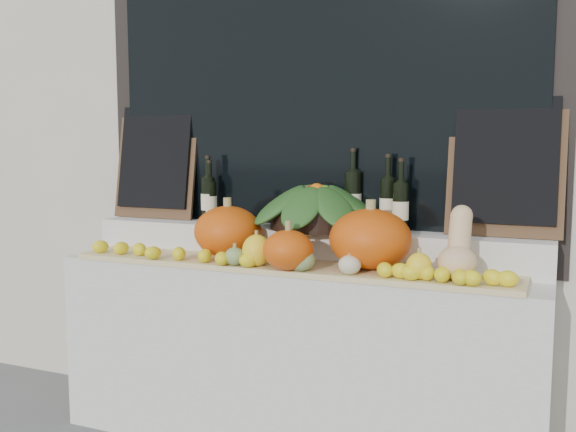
% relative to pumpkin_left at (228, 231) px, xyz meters
% --- Properties ---
extents(display_sill, '(2.30, 0.55, 0.88)m').
position_rel_pumpkin_left_xyz_m(display_sill, '(0.32, 0.06, -0.59)').
color(display_sill, silver).
rests_on(display_sill, ground).
extents(rear_tier, '(2.30, 0.25, 0.16)m').
position_rel_pumpkin_left_xyz_m(rear_tier, '(0.32, 0.21, -0.07)').
color(rear_tier, silver).
rests_on(rear_tier, display_sill).
extents(straw_bedding, '(2.10, 0.32, 0.02)m').
position_rel_pumpkin_left_xyz_m(straw_bedding, '(0.32, -0.06, -0.14)').
color(straw_bedding, tan).
rests_on(straw_bedding, display_sill).
extents(pumpkin_left, '(0.33, 0.33, 0.25)m').
position_rel_pumpkin_left_xyz_m(pumpkin_left, '(0.00, 0.00, 0.00)').
color(pumpkin_left, '#D8530B').
rests_on(pumpkin_left, straw_bedding).
extents(pumpkin_right, '(0.42, 0.42, 0.26)m').
position_rel_pumpkin_left_xyz_m(pumpkin_right, '(0.72, -0.02, 0.01)').
color(pumpkin_right, '#D8530B').
rests_on(pumpkin_right, straw_bedding).
extents(pumpkin_center, '(0.24, 0.24, 0.18)m').
position_rel_pumpkin_left_xyz_m(pumpkin_center, '(0.40, -0.19, -0.04)').
color(pumpkin_center, '#D8530B').
rests_on(pumpkin_center, straw_bedding).
extents(butternut_squash, '(0.16, 0.21, 0.30)m').
position_rel_pumpkin_left_xyz_m(butternut_squash, '(1.10, -0.08, -0.00)').
color(butternut_squash, '#E2B585').
rests_on(butternut_squash, straw_bedding).
extents(decorative_gourds, '(0.92, 0.15, 0.16)m').
position_rel_pumpkin_left_xyz_m(decorative_gourds, '(0.46, -0.17, -0.07)').
color(decorative_gourds, '#2A5E1C').
rests_on(decorative_gourds, straw_bedding).
extents(lemon_heap, '(2.20, 0.16, 0.06)m').
position_rel_pumpkin_left_xyz_m(lemon_heap, '(0.32, -0.17, -0.09)').
color(lemon_heap, yellow).
rests_on(lemon_heap, straw_bedding).
extents(produce_bowl, '(0.69, 0.69, 0.23)m').
position_rel_pumpkin_left_xyz_m(produce_bowl, '(0.38, 0.20, 0.12)').
color(produce_bowl, black).
rests_on(produce_bowl, rear_tier).
extents(wine_bottle_far_left, '(0.08, 0.08, 0.35)m').
position_rel_pumpkin_left_xyz_m(wine_bottle_far_left, '(-0.23, 0.21, 0.13)').
color(wine_bottle_far_left, black).
rests_on(wine_bottle_far_left, rear_tier).
extents(wine_bottle_near_left, '(0.08, 0.08, 0.33)m').
position_rel_pumpkin_left_xyz_m(wine_bottle_near_left, '(-0.22, 0.21, 0.12)').
color(wine_bottle_near_left, black).
rests_on(wine_bottle_near_left, rear_tier).
extents(wine_bottle_tall, '(0.08, 0.08, 0.39)m').
position_rel_pumpkin_left_xyz_m(wine_bottle_tall, '(0.54, 0.27, 0.15)').
color(wine_bottle_tall, black).
rests_on(wine_bottle_tall, rear_tier).
extents(wine_bottle_near_right, '(0.08, 0.08, 0.36)m').
position_rel_pumpkin_left_xyz_m(wine_bottle_near_right, '(0.73, 0.23, 0.14)').
color(wine_bottle_near_right, black).
rests_on(wine_bottle_near_right, rear_tier).
extents(wine_bottle_far_right, '(0.08, 0.08, 0.35)m').
position_rel_pumpkin_left_xyz_m(wine_bottle_far_right, '(0.80, 0.18, 0.13)').
color(wine_bottle_far_right, black).
rests_on(wine_bottle_far_right, rear_tier).
extents(chalkboard_left, '(0.50, 0.13, 0.61)m').
position_rel_pumpkin_left_xyz_m(chalkboard_left, '(-0.60, 0.28, 0.33)').
color(chalkboard_left, '#4C331E').
rests_on(chalkboard_left, rear_tier).
extents(chalkboard_right, '(0.50, 0.13, 0.61)m').
position_rel_pumpkin_left_xyz_m(chalkboard_right, '(1.24, 0.28, 0.33)').
color(chalkboard_right, '#4C331E').
rests_on(chalkboard_right, rear_tier).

